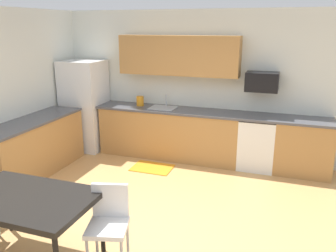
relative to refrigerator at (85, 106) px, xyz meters
The scene contains 17 objects.
ground_plane 3.23m from the refrigerator, 45.52° to the right, with size 12.00×12.00×0.00m, color tan.
wall_back 2.27m from the refrigerator, 11.16° to the left, with size 5.80×0.10×2.70m, color silver.
cabinet_run_back 1.80m from the refrigerator, ahead, with size 2.64×0.60×0.90m, color #AD7A42.
cabinet_run_back_right 4.15m from the refrigerator, ahead, with size 0.91×0.60×0.90m, color #AD7A42.
cabinet_run_left 1.49m from the refrigerator, 94.83° to the right, with size 0.60×2.00×0.90m, color #AD7A42.
countertop_back 2.18m from the refrigerator, ahead, with size 4.80×0.64×0.04m, color #4C4C51.
countertop_left 1.43m from the refrigerator, 94.83° to the right, with size 0.64×2.00×0.04m, color #4C4C51.
upper_cabinets_back 2.15m from the refrigerator, ahead, with size 2.20×0.34×0.70m, color #AD7A42.
refrigerator is the anchor object (origin of this frame).
oven_range 3.40m from the refrigerator, ahead, with size 0.60×0.60×0.91m.
microwave 3.43m from the refrigerator, ahead, with size 0.54×0.36×0.32m, color black.
sink_basin 1.63m from the refrigerator, ahead, with size 0.48×0.40×0.14m, color #A5A8AD.
sink_faucet 1.65m from the refrigerator, ahead, with size 0.02×0.02×0.24m, color #B2B5BA.
dining_table 3.60m from the refrigerator, 67.50° to the right, with size 1.40×0.90×0.76m.
chair_near_table 3.77m from the refrigerator, 54.57° to the right, with size 0.49×0.49×0.85m.
floor_mat 1.96m from the refrigerator, 18.96° to the right, with size 0.70×0.50×0.01m, color orange.
kettle 1.16m from the refrigerator, ahead, with size 0.14×0.14×0.20m, color orange.
Camera 1 is at (1.62, -3.63, 2.42)m, focal length 37.29 mm.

